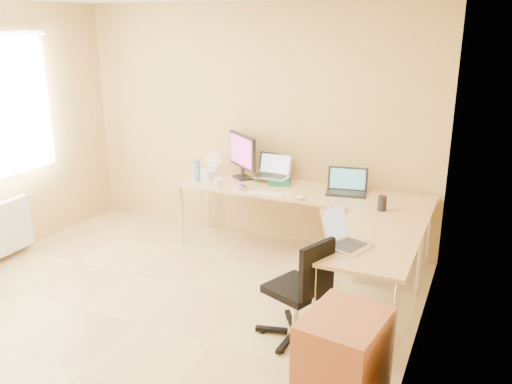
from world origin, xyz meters
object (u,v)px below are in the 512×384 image
at_px(monitor, 243,156).
at_px(office_chair, 296,279).
at_px(laptop_center, 272,166).
at_px(keyboard, 266,194).
at_px(laptop_black, 347,182).
at_px(desk_main, 300,223).
at_px(desk_return, 371,280).
at_px(laptop_return, 348,232).
at_px(water_bottle, 197,171).
at_px(mug, 218,182).
at_px(cabinet, 342,372).
at_px(desk_fan, 214,163).

distance_m(monitor, office_chair, 2.10).
bearing_deg(laptop_center, keyboard, -72.07).
distance_m(laptop_center, laptop_black, 0.86).
distance_m(desk_main, desk_return, 1.40).
distance_m(desk_main, keyboard, 0.55).
bearing_deg(office_chair, desk_main, 130.15).
bearing_deg(laptop_center, laptop_return, -47.21).
distance_m(water_bottle, laptop_return, 2.22).
xyz_separation_m(keyboard, mug, (-0.58, 0.05, 0.04)).
bearing_deg(cabinet, water_bottle, 144.70).
bearing_deg(desk_fan, laptop_black, -21.23).
bearing_deg(water_bottle, laptop_center, 24.75).
distance_m(laptop_center, laptop_return, 1.85).
distance_m(office_chair, cabinet, 0.99).
distance_m(laptop_center, mug, 0.61).
bearing_deg(desk_main, water_bottle, -170.58).
bearing_deg(desk_return, cabinet, -84.96).
height_order(laptop_black, office_chair, laptop_black).
bearing_deg(desk_return, mug, 157.52).
bearing_deg(mug, keyboard, -4.91).
xyz_separation_m(keyboard, water_bottle, (-0.86, 0.11, 0.11)).
relative_size(desk_main, laptop_center, 6.96).
distance_m(laptop_black, water_bottle, 1.61).
xyz_separation_m(desk_return, mug, (-1.82, 0.75, 0.41)).
height_order(desk_fan, cabinet, desk_fan).
xyz_separation_m(water_bottle, cabinet, (2.21, -2.09, -0.49)).
height_order(office_chair, cabinet, office_chair).
height_order(laptop_center, cabinet, laptop_center).
bearing_deg(laptop_return, cabinet, -147.04).
distance_m(water_bottle, office_chair, 2.11).
bearing_deg(laptop_center, mug, -136.56).
xyz_separation_m(monitor, cabinet, (1.83, -2.42, -0.62)).
bearing_deg(laptop_black, office_chair, -99.02).
distance_m(desk_return, cabinet, 1.28).
height_order(water_bottle, cabinet, water_bottle).
distance_m(desk_main, office_chair, 1.58).
bearing_deg(desk_return, office_chair, -134.12).
relative_size(keyboard, cabinet, 0.51).
relative_size(keyboard, desk_fan, 1.57).
xyz_separation_m(desk_main, laptop_return, (0.82, -1.25, 0.49)).
distance_m(laptop_center, keyboard, 0.49).
bearing_deg(monitor, desk_return, 5.43).
relative_size(water_bottle, laptop_return, 0.65).
bearing_deg(desk_return, water_bottle, 158.85).
distance_m(desk_return, laptop_return, 0.57).
distance_m(monitor, mug, 0.45).
xyz_separation_m(laptop_return, office_chair, (-0.32, -0.24, -0.35)).
bearing_deg(monitor, mug, -65.78).
bearing_deg(keyboard, laptop_black, 20.66).
relative_size(desk_main, desk_fan, 10.92).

